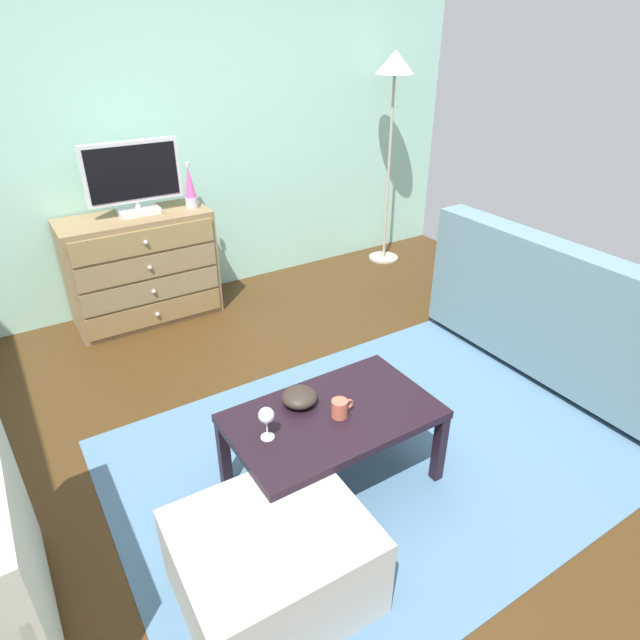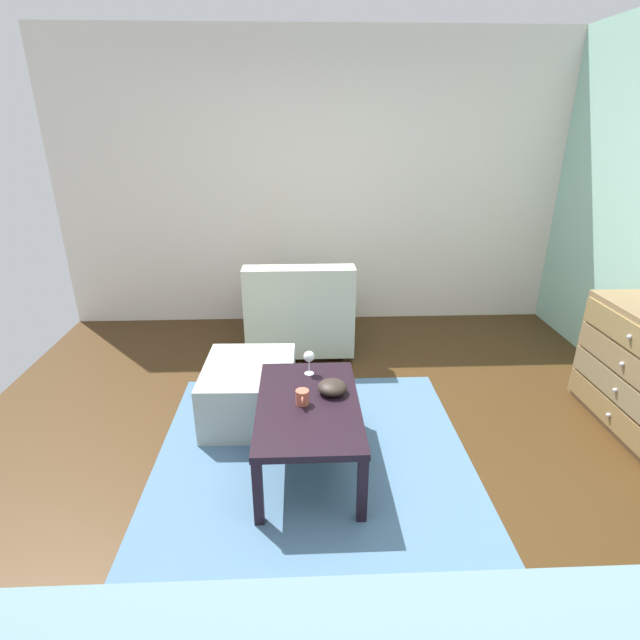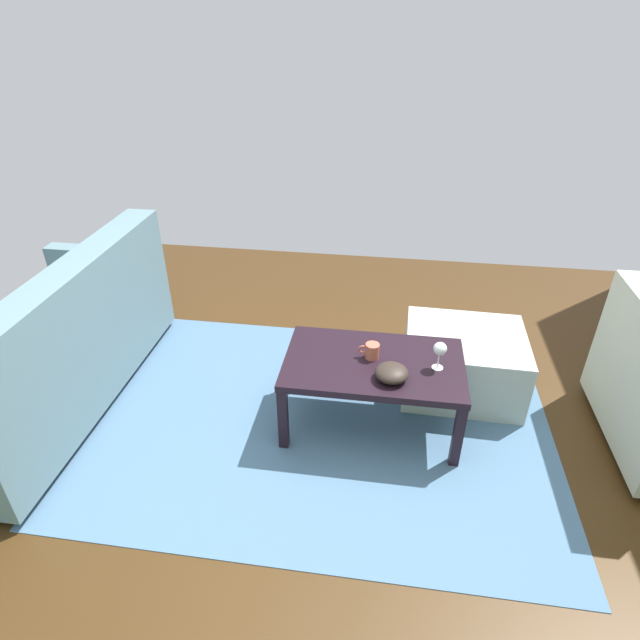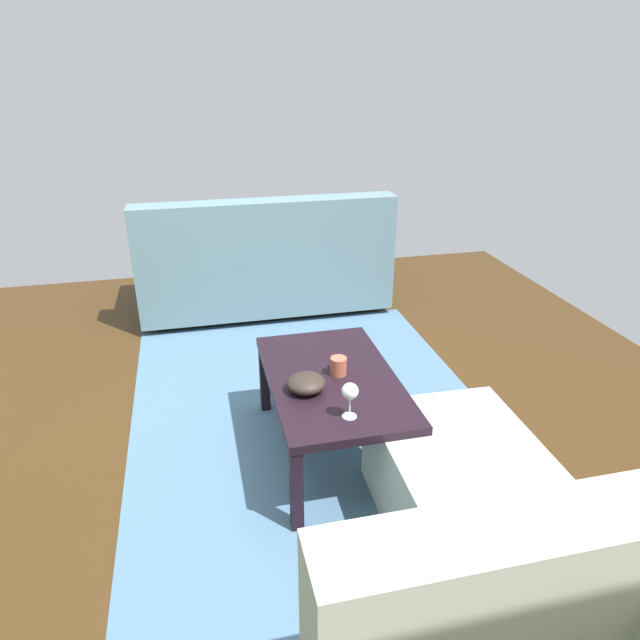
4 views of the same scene
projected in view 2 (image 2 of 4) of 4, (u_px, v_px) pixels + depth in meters
ground_plane at (348, 475)px, 2.84m from camera, size 5.42×5.06×0.05m
wall_plain_left at (326, 185)px, 4.61m from camera, size 0.12×5.06×2.67m
area_rug at (315, 497)px, 2.64m from camera, size 2.60×1.90×0.01m
coffee_table at (308, 410)px, 2.76m from camera, size 0.96×0.58×0.43m
wine_glass at (309, 357)px, 3.00m from camera, size 0.07×0.07×0.16m
mug at (302, 397)px, 2.71m from camera, size 0.11×0.08×0.08m
bowl_decorative at (332, 387)px, 2.82m from camera, size 0.17×0.17×0.08m
armchair at (299, 312)px, 4.27m from camera, size 0.80×0.91×0.82m
ottoman at (250, 391)px, 3.30m from camera, size 0.72×0.62×0.39m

